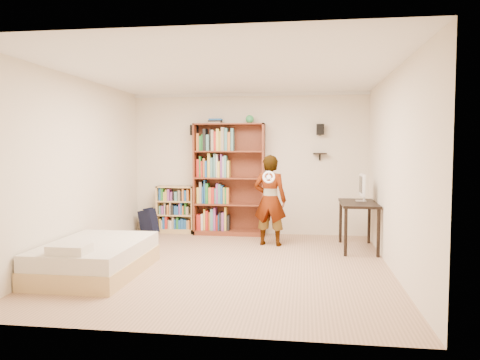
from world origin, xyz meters
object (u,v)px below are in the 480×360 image
object	(u,v)px
daybed	(95,254)
person	(270,200)
computer_desk	(358,226)
low_bookshelf	(176,209)
tall_bookshelf	(229,179)

from	to	relation	value
daybed	person	world-z (taller)	person
computer_desk	person	distance (m)	1.51
low_bookshelf	person	distance (m)	2.15
tall_bookshelf	daybed	size ratio (longest dim) A/B	1.18
tall_bookshelf	low_bookshelf	world-z (taller)	tall_bookshelf
computer_desk	person	bearing A→B (deg)	175.11
tall_bookshelf	computer_desk	size ratio (longest dim) A/B	1.86
low_bookshelf	person	world-z (taller)	person
low_bookshelf	daybed	bearing A→B (deg)	-94.15
low_bookshelf	computer_desk	bearing A→B (deg)	-17.42
daybed	person	xyz separation A→B (m)	(2.14, 2.13, 0.51)
daybed	person	distance (m)	3.06
tall_bookshelf	low_bookshelf	xyz separation A→B (m)	(-1.07, 0.06, -0.60)
tall_bookshelf	daybed	distance (m)	3.37
computer_desk	low_bookshelf	bearing A→B (deg)	162.58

